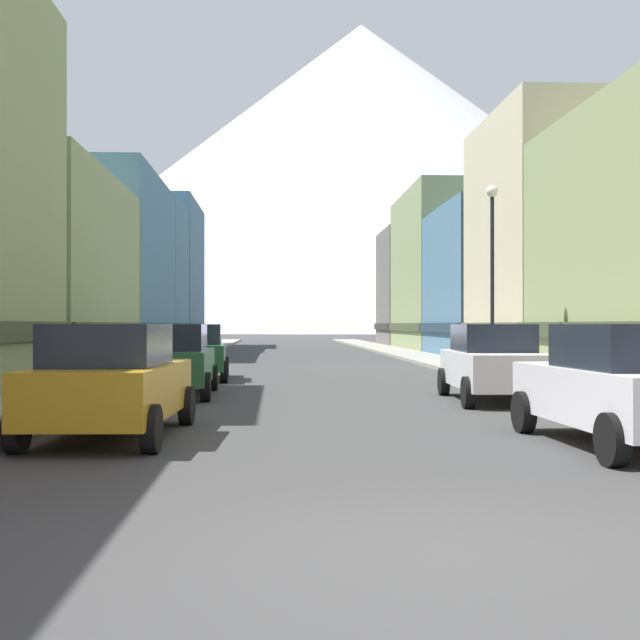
# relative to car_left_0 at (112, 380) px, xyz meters

# --- Properties ---
(ground_plane) EXTENTS (400.00, 400.00, 0.00)m
(ground_plane) POSITION_rel_car_left_0_xyz_m (3.80, -6.86, -0.90)
(ground_plane) COLOR #393939
(sidewalk_left) EXTENTS (2.50, 100.00, 0.15)m
(sidewalk_left) POSITION_rel_car_left_0_xyz_m (-2.45, 28.14, -0.82)
(sidewalk_left) COLOR gray
(sidewalk_left) RESTS_ON ground
(sidewalk_right) EXTENTS (2.50, 100.00, 0.15)m
(sidewalk_right) POSITION_rel_car_left_0_xyz_m (10.05, 28.14, -0.82)
(sidewalk_right) COLOR gray
(sidewalk_right) RESTS_ON ground
(storefront_left_2) EXTENTS (7.96, 12.94, 7.54)m
(storefront_left_2) POSITION_rel_car_left_0_xyz_m (-7.53, 19.16, 2.73)
(storefront_left_2) COLOR #8C9966
(storefront_left_2) RESTS_ON ground
(storefront_left_3) EXTENTS (8.20, 13.46, 9.73)m
(storefront_left_3) POSITION_rel_car_left_0_xyz_m (-7.65, 32.51, 3.80)
(storefront_left_3) COLOR slate
(storefront_left_3) RESTS_ON ground
(storefront_left_4) EXTENTS (6.67, 8.14, 10.04)m
(storefront_left_4) POSITION_rel_car_left_0_xyz_m (-6.88, 43.39, 3.95)
(storefront_left_4) COLOR slate
(storefront_left_4) RESTS_ON ground
(storefront_left_5) EXTENTS (7.48, 12.67, 11.50)m
(storefront_left_5) POSITION_rel_car_left_0_xyz_m (-7.29, 54.22, 4.67)
(storefront_left_5) COLOR slate
(storefront_left_5) RESTS_ON ground
(storefront_right_2) EXTENTS (7.61, 9.32, 10.39)m
(storefront_right_2) POSITION_rel_car_left_0_xyz_m (14.96, 20.62, 4.12)
(storefront_right_2) COLOR beige
(storefront_right_2) RESTS_ON ground
(storefront_right_3) EXTENTS (6.98, 10.54, 8.07)m
(storefront_right_3) POSITION_rel_car_left_0_xyz_m (14.64, 31.11, 2.99)
(storefront_right_3) COLOR slate
(storefront_right_3) RESTS_ON ground
(storefront_right_4) EXTENTS (9.82, 13.56, 10.77)m
(storefront_right_4) POSITION_rel_car_left_0_xyz_m (16.06, 43.35, 4.31)
(storefront_right_4) COLOR #8C9966
(storefront_right_4) RESTS_ON ground
(storefront_right_5) EXTENTS (9.27, 8.97, 9.49)m
(storefront_right_5) POSITION_rel_car_left_0_xyz_m (15.79, 55.02, 3.68)
(storefront_right_5) COLOR #66605B
(storefront_right_5) RESTS_ON ground
(car_left_0) EXTENTS (2.22, 4.47, 1.78)m
(car_left_0) POSITION_rel_car_left_0_xyz_m (0.00, 0.00, 0.00)
(car_left_0) COLOR #B28419
(car_left_0) RESTS_ON ground
(car_left_1) EXTENTS (2.14, 4.44, 1.78)m
(car_left_1) POSITION_rel_car_left_0_xyz_m (0.00, 7.62, 0.00)
(car_left_1) COLOR #265933
(car_left_1) RESTS_ON ground
(car_left_2) EXTENTS (2.24, 4.48, 1.78)m
(car_left_2) POSITION_rel_car_left_0_xyz_m (0.01, 13.70, 0.00)
(car_left_2) COLOR #265933
(car_left_2) RESTS_ON ground
(car_right_0) EXTENTS (2.22, 4.47, 1.78)m
(car_right_0) POSITION_rel_car_left_0_xyz_m (7.60, -1.38, 0.00)
(car_right_0) COLOR silver
(car_right_0) RESTS_ON ground
(car_right_1) EXTENTS (2.23, 4.48, 1.78)m
(car_right_1) POSITION_rel_car_left_0_xyz_m (7.61, 5.87, 0.00)
(car_right_1) COLOR silver
(car_right_1) RESTS_ON ground
(potted_plant_0) EXTENTS (0.66, 0.66, 1.00)m
(potted_plant_0) POSITION_rel_car_left_0_xyz_m (10.80, 10.20, -0.18)
(potted_plant_0) COLOR #4C4C51
(potted_plant_0) RESTS_ON sidewalk_right
(potted_plant_1) EXTENTS (0.46, 0.46, 0.83)m
(potted_plant_1) POSITION_rel_car_left_0_xyz_m (10.80, 8.20, -0.29)
(potted_plant_1) COLOR #4C4C51
(potted_plant_1) RESTS_ON sidewalk_right
(pedestrian_0) EXTENTS (0.36, 0.36, 1.57)m
(pedestrian_0) POSITION_rel_car_left_0_xyz_m (-2.45, 13.30, -0.03)
(pedestrian_0) COLOR #333338
(pedestrian_0) RESTS_ON sidewalk_left
(streetlamp_right) EXTENTS (0.36, 0.36, 5.86)m
(streetlamp_right) POSITION_rel_car_left_0_xyz_m (9.15, 11.93, 3.09)
(streetlamp_right) COLOR black
(streetlamp_right) RESTS_ON sidewalk_right
(mountain_backdrop) EXTENTS (241.02, 241.02, 98.00)m
(mountain_backdrop) POSITION_rel_car_left_0_xyz_m (29.95, 253.14, 48.10)
(mountain_backdrop) COLOR silver
(mountain_backdrop) RESTS_ON ground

